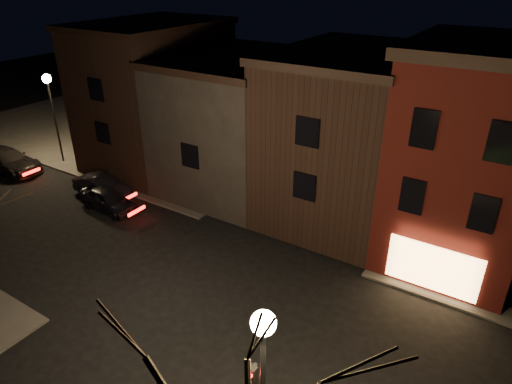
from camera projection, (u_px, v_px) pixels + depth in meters
ground at (216, 297)px, 20.59m from camera, size 120.00×120.00×0.00m
sidewalk_far_left at (176, 113)px, 45.18m from camera, size 30.00×30.00×0.12m
corner_building at (469, 156)px, 21.42m from camera, size 6.50×8.50×10.50m
row_building_a at (347, 135)px, 25.57m from camera, size 7.30×10.30×9.40m
row_building_b at (240, 122)px, 29.27m from camera, size 7.80×10.30×8.40m
row_building_c at (156, 94)px, 32.41m from camera, size 7.30×10.30×9.90m
street_lamp_near at (263, 359)px, 10.76m from camera, size 0.60×0.60×6.48m
street_lamp_far at (50, 95)px, 32.02m from camera, size 0.60×0.60×6.48m
parked_car_a at (108, 199)px, 27.57m from camera, size 4.09×1.80×1.37m
parked_car_b at (102, 187)px, 29.09m from camera, size 4.14×1.45×1.36m
parked_car_c at (7, 160)px, 32.63m from camera, size 5.75×2.65×1.63m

